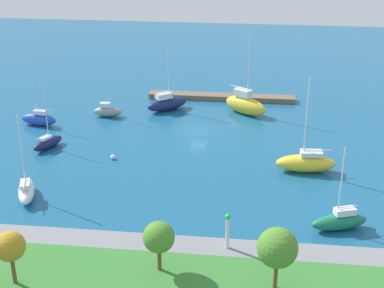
{
  "coord_description": "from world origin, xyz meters",
  "views": [
    {
      "loc": [
        -8.22,
        78.85,
        32.27
      ],
      "look_at": [
        0.0,
        8.66,
        1.5
      ],
      "focal_mm": 53.06,
      "sensor_mm": 36.0,
      "label": 1
    }
  ],
  "objects_px": {
    "sailboat_navy_off_beacon": "(167,103)",
    "pier_dock": "(221,97)",
    "sailboat_navy_by_breakwater": "(48,143)",
    "sailboat_yellow_far_south": "(245,104)",
    "park_tree_west": "(159,237)",
    "sailboat_blue_east_end": "(39,119)",
    "sailboat_yellow_far_north": "(306,162)",
    "park_tree_midwest": "(277,248)",
    "sailboat_gray_along_channel": "(108,111)",
    "sailboat_green_center_basin": "(340,221)",
    "harbor_beacon": "(228,228)",
    "sailboat_white_lone_north": "(26,190)",
    "park_tree_mideast": "(10,247)",
    "mooring_buoy_white": "(113,157)"
  },
  "relations": [
    {
      "from": "park_tree_west",
      "to": "sailboat_green_center_basin",
      "type": "height_order",
      "value": "sailboat_green_center_basin"
    },
    {
      "from": "sailboat_green_center_basin",
      "to": "sailboat_yellow_far_north",
      "type": "xyz_separation_m",
      "value": [
        2.62,
        -13.62,
        0.23
      ]
    },
    {
      "from": "sailboat_blue_east_end",
      "to": "sailboat_yellow_far_north",
      "type": "bearing_deg",
      "value": 171.29
    },
    {
      "from": "park_tree_midwest",
      "to": "sailboat_gray_along_channel",
      "type": "distance_m",
      "value": 49.77
    },
    {
      "from": "pier_dock",
      "to": "sailboat_blue_east_end",
      "type": "relative_size",
      "value": 2.66
    },
    {
      "from": "sailboat_white_lone_north",
      "to": "sailboat_yellow_far_north",
      "type": "distance_m",
      "value": 34.57
    },
    {
      "from": "sailboat_white_lone_north",
      "to": "mooring_buoy_white",
      "type": "xyz_separation_m",
      "value": [
        -7.34,
        -11.67,
        -0.69
      ]
    },
    {
      "from": "sailboat_navy_by_breakwater",
      "to": "sailboat_yellow_far_south",
      "type": "bearing_deg",
      "value": -31.48
    },
    {
      "from": "sailboat_blue_east_end",
      "to": "sailboat_yellow_far_north",
      "type": "xyz_separation_m",
      "value": [
        -39.74,
        11.49,
        0.19
      ]
    },
    {
      "from": "sailboat_white_lone_north",
      "to": "sailboat_yellow_far_north",
      "type": "height_order",
      "value": "sailboat_yellow_far_north"
    },
    {
      "from": "pier_dock",
      "to": "sailboat_navy_off_beacon",
      "type": "bearing_deg",
      "value": 37.15
    },
    {
      "from": "pier_dock",
      "to": "mooring_buoy_white",
      "type": "bearing_deg",
      "value": 64.11
    },
    {
      "from": "sailboat_blue_east_end",
      "to": "sailboat_navy_by_breakwater",
      "type": "relative_size",
      "value": 1.14
    },
    {
      "from": "sailboat_blue_east_end",
      "to": "park_tree_west",
      "type": "bearing_deg",
      "value": 132.22
    },
    {
      "from": "park_tree_west",
      "to": "sailboat_navy_off_beacon",
      "type": "distance_m",
      "value": 45.54
    },
    {
      "from": "harbor_beacon",
      "to": "park_tree_west",
      "type": "relative_size",
      "value": 0.76
    },
    {
      "from": "park_tree_mideast",
      "to": "sailboat_yellow_far_north",
      "type": "distance_m",
      "value": 38.97
    },
    {
      "from": "park_tree_mideast",
      "to": "harbor_beacon",
      "type": "bearing_deg",
      "value": -157.27
    },
    {
      "from": "park_tree_west",
      "to": "sailboat_navy_by_breakwater",
      "type": "bearing_deg",
      "value": -53.32
    },
    {
      "from": "sailboat_navy_by_breakwater",
      "to": "sailboat_yellow_far_north",
      "type": "height_order",
      "value": "sailboat_yellow_far_north"
    },
    {
      "from": "sailboat_navy_by_breakwater",
      "to": "sailboat_yellow_far_north",
      "type": "distance_m",
      "value": 35.5
    },
    {
      "from": "sailboat_white_lone_north",
      "to": "pier_dock",
      "type": "bearing_deg",
      "value": -46.69
    },
    {
      "from": "harbor_beacon",
      "to": "park_tree_midwest",
      "type": "bearing_deg",
      "value": 128.42
    },
    {
      "from": "park_tree_mideast",
      "to": "sailboat_blue_east_end",
      "type": "xyz_separation_m",
      "value": [
        12.67,
        -39.29,
        -3.83
      ]
    },
    {
      "from": "sailboat_navy_off_beacon",
      "to": "pier_dock",
      "type": "bearing_deg",
      "value": -0.87
    },
    {
      "from": "pier_dock",
      "to": "sailboat_green_center_basin",
      "type": "distance_m",
      "value": 43.42
    },
    {
      "from": "harbor_beacon",
      "to": "sailboat_gray_along_channel",
      "type": "distance_m",
      "value": 42.49
    },
    {
      "from": "park_tree_west",
      "to": "sailboat_yellow_far_north",
      "type": "xyz_separation_m",
      "value": [
        -14.77,
        -24.43,
        -3.34
      ]
    },
    {
      "from": "park_tree_mideast",
      "to": "mooring_buoy_white",
      "type": "bearing_deg",
      "value": -93.29
    },
    {
      "from": "harbor_beacon",
      "to": "sailboat_navy_off_beacon",
      "type": "distance_m",
      "value": 42.58
    },
    {
      "from": "pier_dock",
      "to": "harbor_beacon",
      "type": "height_order",
      "value": "harbor_beacon"
    },
    {
      "from": "sailboat_green_center_basin",
      "to": "sailboat_blue_east_end",
      "type": "xyz_separation_m",
      "value": [
        42.36,
        -25.11,
        0.04
      ]
    },
    {
      "from": "park_tree_midwest",
      "to": "park_tree_west",
      "type": "height_order",
      "value": "park_tree_midwest"
    },
    {
      "from": "sailboat_navy_off_beacon",
      "to": "sailboat_navy_by_breakwater",
      "type": "relative_size",
      "value": 1.28
    },
    {
      "from": "park_tree_midwest",
      "to": "sailboat_yellow_far_north",
      "type": "distance_m",
      "value": 26.51
    },
    {
      "from": "pier_dock",
      "to": "sailboat_gray_along_channel",
      "type": "bearing_deg",
      "value": 30.94
    },
    {
      "from": "park_tree_midwest",
      "to": "sailboat_white_lone_north",
      "type": "distance_m",
      "value": 32.31
    },
    {
      "from": "park_tree_west",
      "to": "sailboat_white_lone_north",
      "type": "distance_m",
      "value": 22.76
    },
    {
      "from": "sailboat_yellow_far_south",
      "to": "sailboat_navy_by_breakwater",
      "type": "bearing_deg",
      "value": -111.91
    },
    {
      "from": "sailboat_gray_along_channel",
      "to": "mooring_buoy_white",
      "type": "height_order",
      "value": "sailboat_gray_along_channel"
    },
    {
      "from": "park_tree_midwest",
      "to": "mooring_buoy_white",
      "type": "height_order",
      "value": "park_tree_midwest"
    },
    {
      "from": "sailboat_navy_by_breakwater",
      "to": "sailboat_yellow_far_north",
      "type": "bearing_deg",
      "value": -69.11
    },
    {
      "from": "sailboat_yellow_far_south",
      "to": "sailboat_yellow_far_north",
      "type": "relative_size",
      "value": 1.02
    },
    {
      "from": "sailboat_gray_along_channel",
      "to": "sailboat_green_center_basin",
      "type": "bearing_deg",
      "value": -47.03
    },
    {
      "from": "park_tree_mideast",
      "to": "sailboat_yellow_far_south",
      "type": "bearing_deg",
      "value": -111.23
    },
    {
      "from": "sailboat_navy_off_beacon",
      "to": "sailboat_blue_east_end",
      "type": "distance_m",
      "value": 20.59
    },
    {
      "from": "sailboat_navy_off_beacon",
      "to": "sailboat_gray_along_channel",
      "type": "xyz_separation_m",
      "value": [
        8.95,
        4.01,
        -0.29
      ]
    },
    {
      "from": "sailboat_navy_off_beacon",
      "to": "park_tree_midwest",
      "type": "bearing_deg",
      "value": -108.06
    },
    {
      "from": "park_tree_midwest",
      "to": "sailboat_blue_east_end",
      "type": "bearing_deg",
      "value": -46.57
    },
    {
      "from": "sailboat_gray_along_channel",
      "to": "sailboat_white_lone_north",
      "type": "bearing_deg",
      "value": -99.86
    }
  ]
}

